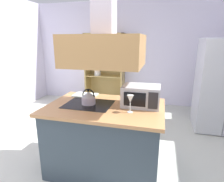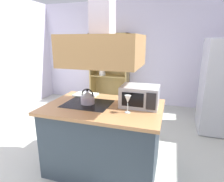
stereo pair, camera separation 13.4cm
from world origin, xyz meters
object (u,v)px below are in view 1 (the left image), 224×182
object	(u,v)px
refrigerator	(223,86)
dish_cabinet	(105,73)
cutting_board	(85,95)
wine_glass_on_counter	(130,100)
kettle	(88,98)
microwave	(141,96)

from	to	relation	value
refrigerator	dish_cabinet	xyz separation A→B (m)	(-2.64, 1.06, -0.04)
refrigerator	cutting_board	size ratio (longest dim) A/B	5.12
cutting_board	wine_glass_on_counter	bearing A→B (deg)	-33.09
kettle	cutting_board	distance (m)	0.41
dish_cabinet	wine_glass_on_counter	size ratio (longest dim) A/B	9.11
refrigerator	kettle	xyz separation A→B (m)	(-2.02, -1.71, 0.12)
kettle	cutting_board	world-z (taller)	kettle
kettle	microwave	world-z (taller)	microwave
refrigerator	dish_cabinet	world-z (taller)	dish_cabinet
kettle	cutting_board	xyz separation A→B (m)	(-0.19, 0.35, -0.08)
wine_glass_on_counter	dish_cabinet	bearing A→B (deg)	112.14
refrigerator	cutting_board	xyz separation A→B (m)	(-2.21, -1.36, 0.04)
cutting_board	wine_glass_on_counter	world-z (taller)	wine_glass_on_counter
kettle	microwave	size ratio (longest dim) A/B	0.44
dish_cabinet	cutting_board	distance (m)	2.46
wine_glass_on_counter	microwave	bearing A→B (deg)	70.74
microwave	kettle	bearing A→B (deg)	-169.95
cutting_board	wine_glass_on_counter	size ratio (longest dim) A/B	1.65
refrigerator	microwave	size ratio (longest dim) A/B	3.78
cutting_board	microwave	xyz separation A→B (m)	(0.85, -0.23, 0.12)
refrigerator	kettle	bearing A→B (deg)	-139.75
microwave	wine_glass_on_counter	size ratio (longest dim) A/B	2.23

